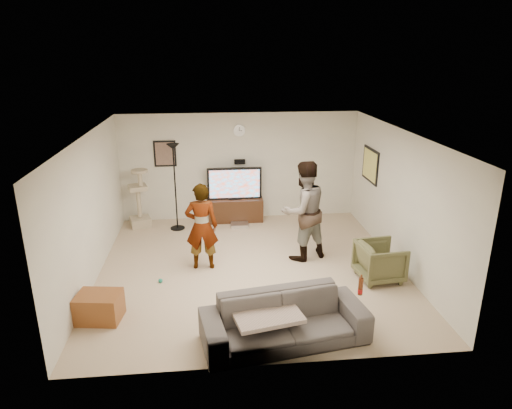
{
  "coord_description": "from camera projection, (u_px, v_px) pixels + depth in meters",
  "views": [
    {
      "loc": [
        -0.69,
        -7.56,
        3.84
      ],
      "look_at": [
        0.12,
        0.2,
        1.17
      ],
      "focal_mm": 31.83,
      "sensor_mm": 36.0,
      "label": 1
    }
  ],
  "objects": [
    {
      "name": "wall_back",
      "position": [
        240.0,
        167.0,
        10.61
      ],
      "size": [
        5.5,
        0.04,
        2.5
      ],
      "primitive_type": "cube",
      "color": "silver",
      "rests_on": "floor"
    },
    {
      "name": "tv_screen",
      "position": [
        235.0,
        184.0,
        10.43
      ],
      "size": [
        1.15,
        0.01,
        0.65
      ],
      "primitive_type": "cube",
      "color": "#32A6DF",
      "rests_on": "tv"
    },
    {
      "name": "wall_clock",
      "position": [
        239.0,
        130.0,
        10.3
      ],
      "size": [
        0.26,
        0.04,
        0.26
      ],
      "primitive_type": "cylinder",
      "rotation": [
        1.57,
        0.0,
        0.0
      ],
      "color": "silver",
      "rests_on": "wall_back"
    },
    {
      "name": "side_table",
      "position": [
        99.0,
        307.0,
        6.75
      ],
      "size": [
        0.69,
        0.56,
        0.42
      ],
      "primitive_type": "cube",
      "rotation": [
        0.0,
        0.0,
        -0.14
      ],
      "color": "brown",
      "rests_on": "floor"
    },
    {
      "name": "beer_bottle",
      "position": [
        361.0,
        286.0,
        6.17
      ],
      "size": [
        0.06,
        0.06,
        0.25
      ],
      "primitive_type": "cylinder",
      "color": "#5F2810",
      "rests_on": "sofa"
    },
    {
      "name": "wall_right",
      "position": [
        400.0,
        199.0,
        8.29
      ],
      "size": [
        0.04,
        5.5,
        2.5
      ],
      "primitive_type": "cube",
      "color": "silver",
      "rests_on": "floor"
    },
    {
      "name": "wall_speaker",
      "position": [
        240.0,
        162.0,
        10.51
      ],
      "size": [
        0.25,
        0.1,
        0.1
      ],
      "primitive_type": "cube",
      "color": "black",
      "rests_on": "wall_back"
    },
    {
      "name": "ceiling",
      "position": [
        250.0,
        133.0,
        7.61
      ],
      "size": [
        5.5,
        5.5,
        0.02
      ],
      "primitive_type": "cube",
      "color": "white",
      "rests_on": "wall_back"
    },
    {
      "name": "picture_right",
      "position": [
        370.0,
        165.0,
        9.71
      ],
      "size": [
        0.03,
        0.78,
        0.62
      ],
      "primitive_type": "cube",
      "color": "#EDDD69",
      "rests_on": "wall_right"
    },
    {
      "name": "floor",
      "position": [
        251.0,
        268.0,
        8.42
      ],
      "size": [
        5.5,
        5.5,
        0.02
      ],
      "primitive_type": "cube",
      "color": "#BBAC8F",
      "rests_on": "ground"
    },
    {
      "name": "wall_front",
      "position": [
        271.0,
        278.0,
        5.43
      ],
      "size": [
        5.5,
        0.04,
        2.5
      ],
      "primitive_type": "cube",
      "color": "silver",
      "rests_on": "floor"
    },
    {
      "name": "person_left",
      "position": [
        202.0,
        226.0,
        8.2
      ],
      "size": [
        0.61,
        0.41,
        1.62
      ],
      "primitive_type": "imported",
      "rotation": [
        0.0,
        0.0,
        3.1
      ],
      "color": "#A5A5A5",
      "rests_on": "floor"
    },
    {
      "name": "person_right",
      "position": [
        303.0,
        211.0,
        8.54
      ],
      "size": [
        1.14,
        1.03,
        1.92
      ],
      "primitive_type": "imported",
      "rotation": [
        0.0,
        0.0,
        3.53
      ],
      "color": "navy",
      "rests_on": "floor"
    },
    {
      "name": "throw_blanket",
      "position": [
        266.0,
        313.0,
        6.16
      ],
      "size": [
        1.03,
        0.87,
        0.06
      ],
      "primitive_type": "cube",
      "rotation": [
        0.0,
        0.0,
        0.21
      ],
      "color": "#BB9F90",
      "rests_on": "sofa"
    },
    {
      "name": "cat_tree",
      "position": [
        138.0,
        198.0,
        10.21
      ],
      "size": [
        0.54,
        0.54,
        1.35
      ],
      "primitive_type": "cube",
      "rotation": [
        0.0,
        0.0,
        0.3
      ],
      "color": "tan",
      "rests_on": "floor"
    },
    {
      "name": "wall_left",
      "position": [
        90.0,
        210.0,
        7.75
      ],
      "size": [
        0.04,
        5.5,
        2.5
      ],
      "primitive_type": "cube",
      "color": "silver",
      "rests_on": "floor"
    },
    {
      "name": "tv_stand",
      "position": [
        235.0,
        210.0,
        10.68
      ],
      "size": [
        1.3,
        0.45,
        0.54
      ],
      "primitive_type": "cube",
      "color": "#341D10",
      "rests_on": "floor"
    },
    {
      "name": "picture_back",
      "position": [
        165.0,
        154.0,
        10.31
      ],
      "size": [
        0.42,
        0.03,
        0.52
      ],
      "primitive_type": "cube",
      "color": "brown",
      "rests_on": "wall_back"
    },
    {
      "name": "console_box",
      "position": [
        240.0,
        225.0,
        10.39
      ],
      "size": [
        0.4,
        0.3,
        0.07
      ],
      "primitive_type": "cube",
      "color": "silver",
      "rests_on": "floor"
    },
    {
      "name": "toy_ball",
      "position": [
        160.0,
        281.0,
        7.88
      ],
      "size": [
        0.07,
        0.07,
        0.07
      ],
      "primitive_type": "sphere",
      "color": "#1A866C",
      "rests_on": "floor"
    },
    {
      "name": "tv",
      "position": [
        234.0,
        183.0,
        10.47
      ],
      "size": [
        1.25,
        0.08,
        0.74
      ],
      "primitive_type": "cube",
      "color": "black",
      "rests_on": "tv_stand"
    },
    {
      "name": "floor_lamp",
      "position": [
        175.0,
        188.0,
        9.96
      ],
      "size": [
        0.32,
        0.32,
        1.94
      ],
      "primitive_type": "cylinder",
      "color": "black",
      "rests_on": "floor"
    },
    {
      "name": "armchair",
      "position": [
        380.0,
        261.0,
        7.92
      ],
      "size": [
        0.81,
        0.8,
        0.68
      ],
      "primitive_type": "imported",
      "rotation": [
        0.0,
        0.0,
        1.67
      ],
      "color": "brown",
      "rests_on": "floor"
    },
    {
      "name": "sofa",
      "position": [
        284.0,
        320.0,
        6.22
      ],
      "size": [
        2.38,
        1.24,
        0.66
      ],
      "primitive_type": "imported",
      "rotation": [
        0.0,
        0.0,
        0.16
      ],
      "color": "#4F4946",
      "rests_on": "floor"
    }
  ]
}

